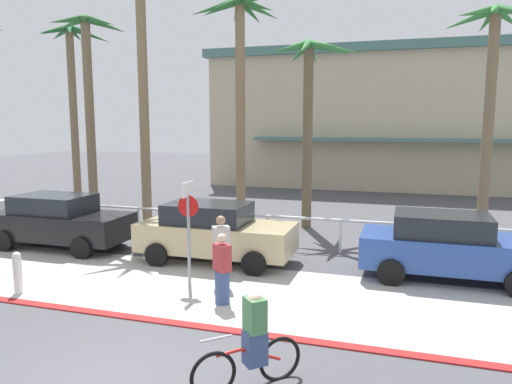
{
  "coord_description": "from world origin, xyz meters",
  "views": [
    {
      "loc": [
        4.15,
        -6.01,
        3.97
      ],
      "look_at": [
        0.41,
        6.0,
        2.14
      ],
      "focal_mm": 33.91,
      "sensor_mm": 36.0,
      "label": 1
    }
  ],
  "objects_px": {
    "bollard_0": "(18,272)",
    "car_tan_2": "(214,232)",
    "stop_sign_bike_lane": "(188,219)",
    "palm_tree_3": "(140,23)",
    "pedestrian_0": "(221,254)",
    "palm_tree_5": "(311,85)",
    "palm_tree_6": "(492,67)",
    "car_black_1": "(60,221)",
    "pedestrian_1": "(222,272)",
    "palm_tree_2": "(88,74)",
    "car_blue_3": "(449,246)",
    "palm_tree_1": "(72,75)",
    "palm_tree_4": "(239,54)",
    "cyclist_red_0": "(252,343)"
  },
  "relations": [
    {
      "from": "car_tan_2",
      "to": "pedestrian_0",
      "type": "bearing_deg",
      "value": -63.46
    },
    {
      "from": "palm_tree_5",
      "to": "palm_tree_2",
      "type": "bearing_deg",
      "value": -173.15
    },
    {
      "from": "pedestrian_1",
      "to": "palm_tree_5",
      "type": "bearing_deg",
      "value": 88.03
    },
    {
      "from": "car_black_1",
      "to": "cyclist_red_0",
      "type": "xyz_separation_m",
      "value": [
        8.29,
        -5.95,
        -0.18
      ]
    },
    {
      "from": "palm_tree_4",
      "to": "palm_tree_6",
      "type": "bearing_deg",
      "value": 5.14
    },
    {
      "from": "stop_sign_bike_lane",
      "to": "palm_tree_1",
      "type": "xyz_separation_m",
      "value": [
        -10.2,
        9.19,
        4.47
      ]
    },
    {
      "from": "car_tan_2",
      "to": "cyclist_red_0",
      "type": "distance_m",
      "value": 6.69
    },
    {
      "from": "bollard_0",
      "to": "cyclist_red_0",
      "type": "xyz_separation_m",
      "value": [
        6.4,
        -2.17,
        0.18
      ]
    },
    {
      "from": "bollard_0",
      "to": "palm_tree_6",
      "type": "height_order",
      "value": "palm_tree_6"
    },
    {
      "from": "palm_tree_5",
      "to": "palm_tree_6",
      "type": "height_order",
      "value": "palm_tree_6"
    },
    {
      "from": "palm_tree_5",
      "to": "bollard_0",
      "type": "bearing_deg",
      "value": -119.17
    },
    {
      "from": "palm_tree_2",
      "to": "palm_tree_4",
      "type": "bearing_deg",
      "value": 7.43
    },
    {
      "from": "palm_tree_1",
      "to": "car_black_1",
      "type": "relative_size",
      "value": 1.92
    },
    {
      "from": "stop_sign_bike_lane",
      "to": "palm_tree_2",
      "type": "xyz_separation_m",
      "value": [
        -7.22,
        6.35,
        4.16
      ]
    },
    {
      "from": "palm_tree_3",
      "to": "palm_tree_5",
      "type": "bearing_deg",
      "value": 15.4
    },
    {
      "from": "palm_tree_3",
      "to": "cyclist_red_0",
      "type": "bearing_deg",
      "value": -52.69
    },
    {
      "from": "palm_tree_4",
      "to": "car_tan_2",
      "type": "bearing_deg",
      "value": -79.08
    },
    {
      "from": "palm_tree_4",
      "to": "palm_tree_6",
      "type": "distance_m",
      "value": 8.77
    },
    {
      "from": "bollard_0",
      "to": "pedestrian_1",
      "type": "distance_m",
      "value": 4.84
    },
    {
      "from": "palm_tree_2",
      "to": "car_tan_2",
      "type": "xyz_separation_m",
      "value": [
        7.01,
        -4.22,
        -4.97
      ]
    },
    {
      "from": "palm_tree_5",
      "to": "cyclist_red_0",
      "type": "height_order",
      "value": "palm_tree_5"
    },
    {
      "from": "cyclist_red_0",
      "to": "pedestrian_1",
      "type": "bearing_deg",
      "value": 118.79
    },
    {
      "from": "cyclist_red_0",
      "to": "palm_tree_5",
      "type": "bearing_deg",
      "value": 96.86
    },
    {
      "from": "palm_tree_4",
      "to": "pedestrian_0",
      "type": "distance_m",
      "value": 9.1
    },
    {
      "from": "stop_sign_bike_lane",
      "to": "pedestrian_0",
      "type": "xyz_separation_m",
      "value": [
        0.73,
        0.25,
        -0.87
      ]
    },
    {
      "from": "car_tan_2",
      "to": "car_blue_3",
      "type": "height_order",
      "value": "same"
    },
    {
      "from": "stop_sign_bike_lane",
      "to": "car_tan_2",
      "type": "distance_m",
      "value": 2.28
    },
    {
      "from": "car_blue_3",
      "to": "pedestrian_0",
      "type": "distance_m",
      "value": 5.71
    },
    {
      "from": "stop_sign_bike_lane",
      "to": "car_blue_3",
      "type": "bearing_deg",
      "value": 21.73
    },
    {
      "from": "car_tan_2",
      "to": "palm_tree_2",
      "type": "bearing_deg",
      "value": 148.94
    },
    {
      "from": "bollard_0",
      "to": "palm_tree_1",
      "type": "distance_m",
      "value": 13.9
    },
    {
      "from": "stop_sign_bike_lane",
      "to": "pedestrian_0",
      "type": "relative_size",
      "value": 1.47
    },
    {
      "from": "bollard_0",
      "to": "car_tan_2",
      "type": "bearing_deg",
      "value": 48.29
    },
    {
      "from": "palm_tree_3",
      "to": "pedestrian_0",
      "type": "bearing_deg",
      "value": -46.55
    },
    {
      "from": "palm_tree_1",
      "to": "car_tan_2",
      "type": "bearing_deg",
      "value": -35.26
    },
    {
      "from": "bollard_0",
      "to": "car_black_1",
      "type": "distance_m",
      "value": 4.23
    },
    {
      "from": "palm_tree_4",
      "to": "car_black_1",
      "type": "distance_m",
      "value": 8.64
    },
    {
      "from": "car_black_1",
      "to": "pedestrian_1",
      "type": "relative_size",
      "value": 2.77
    },
    {
      "from": "bollard_0",
      "to": "palm_tree_2",
      "type": "relative_size",
      "value": 0.12
    },
    {
      "from": "palm_tree_4",
      "to": "palm_tree_1",
      "type": "bearing_deg",
      "value": 167.19
    },
    {
      "from": "palm_tree_3",
      "to": "palm_tree_5",
      "type": "distance_m",
      "value": 6.57
    },
    {
      "from": "palm_tree_6",
      "to": "stop_sign_bike_lane",
      "type": "bearing_deg",
      "value": -133.59
    },
    {
      "from": "palm_tree_2",
      "to": "car_tan_2",
      "type": "bearing_deg",
      "value": -31.06
    },
    {
      "from": "stop_sign_bike_lane",
      "to": "car_blue_3",
      "type": "height_order",
      "value": "stop_sign_bike_lane"
    },
    {
      "from": "palm_tree_4",
      "to": "cyclist_red_0",
      "type": "xyz_separation_m",
      "value": [
        4.0,
        -10.97,
        -5.75
      ]
    },
    {
      "from": "palm_tree_2",
      "to": "pedestrian_0",
      "type": "height_order",
      "value": "palm_tree_2"
    },
    {
      "from": "palm_tree_2",
      "to": "car_black_1",
      "type": "height_order",
      "value": "palm_tree_2"
    },
    {
      "from": "palm_tree_2",
      "to": "car_black_1",
      "type": "xyz_separation_m",
      "value": [
        1.75,
        -4.23,
        -4.97
      ]
    },
    {
      "from": "palm_tree_6",
      "to": "pedestrian_0",
      "type": "bearing_deg",
      "value": -131.62
    },
    {
      "from": "palm_tree_4",
      "to": "pedestrian_1",
      "type": "relative_size",
      "value": 5.36
    }
  ]
}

